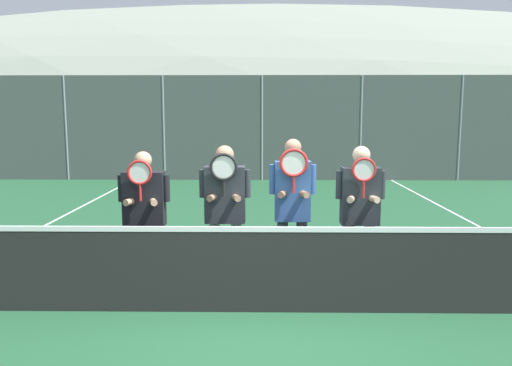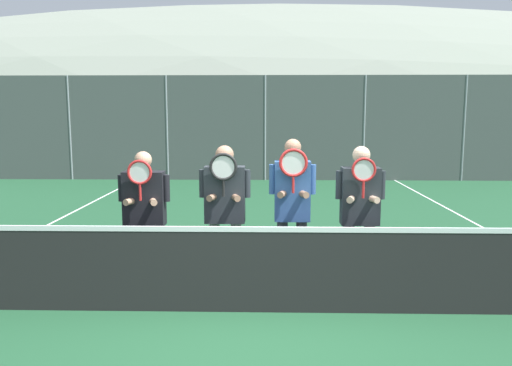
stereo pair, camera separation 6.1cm
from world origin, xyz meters
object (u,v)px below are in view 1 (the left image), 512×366
(player_center_right, at_px, (292,204))
(car_left_of_center, at_px, (242,146))
(car_far_left, at_px, (106,146))
(player_rightmost, at_px, (360,208))
(car_center, at_px, (374,147))
(player_center_left, at_px, (225,205))
(player_leftmost, at_px, (144,209))

(player_center_right, xyz_separation_m, car_left_of_center, (-1.15, 12.83, -0.16))
(car_far_left, bearing_deg, player_rightmost, -61.03)
(player_center_right, relative_size, car_far_left, 0.42)
(car_far_left, bearing_deg, car_center, 0.74)
(car_far_left, distance_m, car_center, 9.99)
(car_left_of_center, relative_size, car_center, 1.04)
(player_center_left, height_order, player_center_right, player_center_right)
(car_left_of_center, bearing_deg, player_center_left, -88.46)
(player_rightmost, xyz_separation_m, car_left_of_center, (-1.95, 12.84, -0.12))
(player_leftmost, distance_m, player_rightmost, 2.56)
(player_center_right, bearing_deg, player_leftmost, 179.59)
(player_center_right, distance_m, car_far_left, 14.07)
(player_center_left, bearing_deg, player_rightmost, -2.46)
(car_left_of_center, bearing_deg, car_far_left, -177.68)
(player_center_right, height_order, car_left_of_center, player_center_right)
(player_leftmost, xyz_separation_m, player_center_right, (1.77, -0.01, 0.07))
(player_center_right, xyz_separation_m, car_far_left, (-6.20, 12.62, -0.17))
(player_center_left, distance_m, car_left_of_center, 12.78)
(car_left_of_center, xyz_separation_m, car_center, (4.94, -0.08, -0.02))
(player_center_right, height_order, player_rightmost, player_center_right)
(player_leftmost, bearing_deg, car_center, 66.42)
(player_center_right, distance_m, car_left_of_center, 12.88)
(car_left_of_center, bearing_deg, player_rightmost, -81.38)
(player_center_left, relative_size, player_center_right, 0.96)
(player_rightmost, height_order, car_left_of_center, car_left_of_center)
(player_rightmost, bearing_deg, car_left_of_center, 98.62)
(player_leftmost, height_order, player_rightmost, player_rightmost)
(player_rightmost, xyz_separation_m, car_far_left, (-7.00, 12.64, -0.13))
(player_center_right, bearing_deg, car_left_of_center, 95.12)
(player_leftmost, height_order, car_left_of_center, car_left_of_center)
(player_center_right, bearing_deg, car_far_left, 116.15)
(car_left_of_center, distance_m, car_center, 4.94)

